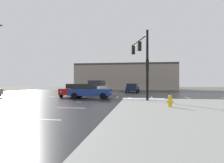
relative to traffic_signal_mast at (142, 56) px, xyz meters
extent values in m
plane|color=slate|center=(-4.86, 3.69, -4.37)|extent=(120.00, 120.00, 0.00)
cube|color=#232326|center=(-4.86, 3.69, -4.36)|extent=(44.00, 44.00, 0.02)
cube|color=white|center=(0.14, -0.31, -4.20)|extent=(4.00, 1.60, 0.06)
cube|color=silver|center=(-4.86, -10.31, -4.34)|extent=(2.00, 0.15, 0.01)
cube|color=silver|center=(-4.86, -6.31, -4.34)|extent=(2.00, 0.15, 0.01)
cube|color=silver|center=(-4.86, -2.31, -4.34)|extent=(2.00, 0.15, 0.01)
cube|color=silver|center=(-4.86, 1.69, -4.34)|extent=(2.00, 0.15, 0.01)
cube|color=silver|center=(-4.86, 5.69, -4.34)|extent=(2.00, 0.15, 0.01)
cube|color=silver|center=(-4.86, 9.69, -4.34)|extent=(2.00, 0.15, 0.01)
cube|color=silver|center=(-4.86, 13.69, -4.34)|extent=(2.00, 0.15, 0.01)
cube|color=silver|center=(-4.86, 17.69, -4.34)|extent=(2.00, 0.15, 0.01)
cube|color=silver|center=(-4.86, 21.69, -4.34)|extent=(2.00, 0.15, 0.01)
cube|color=silver|center=(-14.86, 3.69, -4.34)|extent=(0.15, 2.00, 0.01)
cube|color=silver|center=(-10.86, 3.69, -4.34)|extent=(0.15, 2.00, 0.01)
cube|color=silver|center=(-6.86, 3.69, -4.34)|extent=(0.15, 2.00, 0.01)
cube|color=silver|center=(-2.86, 3.69, -4.34)|extent=(0.15, 2.00, 0.01)
cube|color=silver|center=(1.14, 3.69, -4.34)|extent=(0.15, 2.00, 0.01)
cube|color=silver|center=(5.14, 3.69, -4.34)|extent=(0.15, 2.00, 0.01)
cube|color=silver|center=(-1.36, -0.31, -4.34)|extent=(0.45, 7.00, 0.01)
cylinder|color=black|center=(0.42, -1.32, -1.04)|extent=(0.22, 0.22, 6.37)
cylinder|color=black|center=(-0.36, 1.13, 1.75)|extent=(1.68, 4.95, 0.14)
cube|color=black|center=(-0.28, 0.88, 1.12)|extent=(0.43, 0.38, 0.95)
sphere|color=red|center=(-0.33, 1.04, 1.41)|extent=(0.20, 0.20, 0.20)
cube|color=black|center=(-0.97, 3.09, 1.12)|extent=(0.43, 0.38, 0.95)
sphere|color=red|center=(-1.02, 3.25, 1.41)|extent=(0.20, 0.20, 0.20)
cube|color=black|center=(0.42, -1.32, -1.03)|extent=(0.28, 0.36, 0.90)
cylinder|color=gold|center=(1.69, -5.69, -3.93)|extent=(0.26, 0.26, 0.60)
sphere|color=gold|center=(1.69, -5.69, -3.56)|extent=(0.25, 0.25, 0.25)
cylinder|color=gold|center=(1.51, -5.69, -3.90)|extent=(0.12, 0.11, 0.11)
cylinder|color=gold|center=(1.87, -5.69, -3.90)|extent=(0.12, 0.11, 0.11)
cube|color=gray|center=(-3.80, 31.09, -1.27)|extent=(25.83, 8.00, 6.19)
cube|color=#3F3D3A|center=(-3.80, 31.09, 2.07)|extent=(25.83, 8.00, 0.50)
sphere|color=white|center=(-16.08, 0.98, -3.67)|extent=(0.18, 0.18, 0.18)
cube|color=navy|center=(-5.55, 1.33, -3.67)|extent=(4.52, 1.86, 0.70)
cube|color=black|center=(-6.23, 1.32, -3.04)|extent=(2.50, 1.69, 0.55)
cylinder|color=black|center=(-4.03, 2.25, -4.02)|extent=(0.66, 0.23, 0.66)
cylinder|color=black|center=(-4.01, 0.45, -4.02)|extent=(0.66, 0.23, 0.66)
cylinder|color=black|center=(-7.09, 2.21, -4.02)|extent=(0.66, 0.23, 0.66)
cylinder|color=black|center=(-7.07, 0.41, -4.02)|extent=(0.66, 0.23, 0.66)
sphere|color=white|center=(-3.36, 1.93, -3.67)|extent=(0.18, 0.18, 0.18)
sphere|color=white|center=(-3.34, 0.78, -3.67)|extent=(0.18, 0.18, 0.18)
cube|color=#B21919|center=(-8.29, 3.72, -3.67)|extent=(2.18, 4.64, 0.70)
cube|color=black|center=(-8.24, 4.39, -3.04)|extent=(1.86, 2.61, 0.55)
cylinder|color=black|center=(-7.53, 2.12, -4.02)|extent=(0.28, 0.68, 0.66)
cylinder|color=black|center=(-9.32, 2.27, -4.02)|extent=(0.28, 0.68, 0.66)
cylinder|color=black|center=(-7.27, 5.17, -4.02)|extent=(0.28, 0.68, 0.66)
cylinder|color=black|center=(-9.06, 5.32, -4.02)|extent=(0.28, 0.68, 0.66)
sphere|color=white|center=(-7.91, 1.48, -3.67)|extent=(0.18, 0.18, 0.18)
sphere|color=white|center=(-9.06, 1.58, -3.67)|extent=(0.18, 0.18, 0.18)
cube|color=#141E47|center=(-1.39, 14.49, -3.67)|extent=(2.22, 4.65, 0.70)
cube|color=black|center=(-1.45, 13.82, -3.04)|extent=(1.89, 2.62, 0.55)
cylinder|color=black|center=(-2.13, 16.10, -4.02)|extent=(0.28, 0.68, 0.66)
cylinder|color=black|center=(-0.34, 15.93, -4.02)|extent=(0.28, 0.68, 0.66)
cylinder|color=black|center=(-2.43, 13.05, -4.02)|extent=(0.28, 0.68, 0.66)
cylinder|color=black|center=(-0.64, 12.88, -4.02)|extent=(0.28, 0.68, 0.66)
sphere|color=white|center=(-1.75, 16.73, -3.67)|extent=(0.18, 0.18, 0.18)
sphere|color=white|center=(-0.60, 16.62, -3.67)|extent=(0.18, 0.18, 0.18)
cube|color=white|center=(-6.27, 7.66, -3.54)|extent=(2.00, 4.82, 0.95)
cube|color=black|center=(-6.27, 7.66, -2.69)|extent=(1.83, 3.38, 0.75)
cylinder|color=black|center=(-5.31, 6.02, -4.02)|extent=(0.23, 0.66, 0.66)
cylinder|color=black|center=(-7.26, 6.04, -4.02)|extent=(0.23, 0.66, 0.66)
cylinder|color=black|center=(-5.28, 9.29, -4.02)|extent=(0.23, 0.66, 0.66)
cylinder|color=black|center=(-7.23, 9.30, -4.02)|extent=(0.23, 0.66, 0.66)
sphere|color=white|center=(-5.67, 5.31, -3.54)|extent=(0.18, 0.18, 0.18)
sphere|color=white|center=(-6.91, 5.32, -3.54)|extent=(0.18, 0.18, 0.18)
camera|label=1|loc=(-0.36, -18.40, -2.64)|focal=29.87mm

